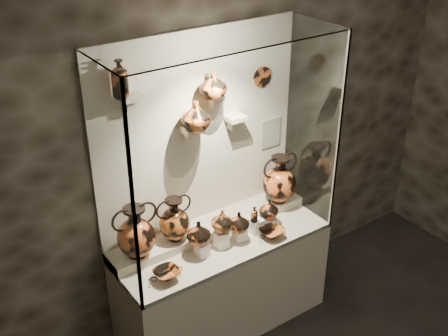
# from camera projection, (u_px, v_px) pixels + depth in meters

# --- Properties ---
(wall_back) EXTENTS (5.00, 0.02, 3.20)m
(wall_back) POSITION_uv_depth(u_px,v_px,m) (198.00, 135.00, 4.15)
(wall_back) COLOR #2E271D
(wall_back) RESTS_ON ground
(plinth) EXTENTS (1.70, 0.60, 0.80)m
(plinth) POSITION_uv_depth(u_px,v_px,m) (223.00, 285.00, 4.50)
(plinth) COLOR beige
(plinth) RESTS_ON floor
(front_tier) EXTENTS (1.68, 0.58, 0.03)m
(front_tier) POSITION_uv_depth(u_px,v_px,m) (223.00, 243.00, 4.30)
(front_tier) COLOR #C1B195
(front_tier) RESTS_ON plinth
(rear_tier) EXTENTS (1.70, 0.25, 0.10)m
(rear_tier) POSITION_uv_depth(u_px,v_px,m) (210.00, 228.00, 4.41)
(rear_tier) COLOR #C1B195
(rear_tier) RESTS_ON plinth
(back_panel) EXTENTS (1.70, 0.03, 1.60)m
(back_panel) POSITION_uv_depth(u_px,v_px,m) (198.00, 136.00, 4.15)
(back_panel) COLOR beige
(back_panel) RESTS_ON plinth
(glass_front) EXTENTS (1.70, 0.01, 1.60)m
(glass_front) POSITION_uv_depth(u_px,v_px,m) (248.00, 168.00, 3.71)
(glass_front) COLOR white
(glass_front) RESTS_ON plinth
(glass_left) EXTENTS (0.01, 0.60, 1.60)m
(glass_left) POSITION_uv_depth(u_px,v_px,m) (111.00, 186.00, 3.50)
(glass_left) COLOR white
(glass_left) RESTS_ON plinth
(glass_right) EXTENTS (0.01, 0.60, 1.60)m
(glass_right) POSITION_uv_depth(u_px,v_px,m) (312.00, 123.00, 4.35)
(glass_right) COLOR white
(glass_right) RESTS_ON plinth
(glass_top) EXTENTS (1.70, 0.60, 0.01)m
(glass_top) POSITION_uv_depth(u_px,v_px,m) (223.00, 39.00, 3.54)
(glass_top) COLOR white
(glass_top) RESTS_ON back_panel
(frame_post_left) EXTENTS (0.02, 0.02, 1.60)m
(frame_post_left) POSITION_uv_depth(u_px,v_px,m) (133.00, 206.00, 3.29)
(frame_post_left) COLOR gray
(frame_post_left) RESTS_ON plinth
(frame_post_right) EXTENTS (0.02, 0.02, 1.60)m
(frame_post_right) POSITION_uv_depth(u_px,v_px,m) (339.00, 137.00, 4.13)
(frame_post_right) COLOR gray
(frame_post_right) RESTS_ON plinth
(pedestal_a) EXTENTS (0.09, 0.09, 0.10)m
(pedestal_a) POSITION_uv_depth(u_px,v_px,m) (202.00, 249.00, 4.12)
(pedestal_a) COLOR white
(pedestal_a) RESTS_ON front_tier
(pedestal_b) EXTENTS (0.09, 0.09, 0.13)m
(pedestal_b) POSITION_uv_depth(u_px,v_px,m) (221.00, 239.00, 4.20)
(pedestal_b) COLOR white
(pedestal_b) RESTS_ON front_tier
(pedestal_c) EXTENTS (0.09, 0.09, 0.09)m
(pedestal_c) POSITION_uv_depth(u_px,v_px,m) (239.00, 234.00, 4.29)
(pedestal_c) COLOR white
(pedestal_c) RESTS_ON front_tier
(pedestal_d) EXTENTS (0.09, 0.09, 0.12)m
(pedestal_d) POSITION_uv_depth(u_px,v_px,m) (256.00, 226.00, 4.37)
(pedestal_d) COLOR white
(pedestal_d) RESTS_ON front_tier
(pedestal_e) EXTENTS (0.09, 0.09, 0.08)m
(pedestal_e) POSITION_uv_depth(u_px,v_px,m) (270.00, 222.00, 4.45)
(pedestal_e) COLOR white
(pedestal_e) RESTS_ON front_tier
(bracket_ul) EXTENTS (0.14, 0.12, 0.04)m
(bracket_ul) POSITION_uv_depth(u_px,v_px,m) (131.00, 97.00, 3.60)
(bracket_ul) COLOR beige
(bracket_ul) RESTS_ON back_panel
(bracket_ca) EXTENTS (0.14, 0.12, 0.04)m
(bracket_ca) POSITION_uv_depth(u_px,v_px,m) (192.00, 130.00, 4.00)
(bracket_ca) COLOR beige
(bracket_ca) RESTS_ON back_panel
(bracket_cb) EXTENTS (0.10, 0.12, 0.04)m
(bracket_cb) POSITION_uv_depth(u_px,v_px,m) (215.00, 98.00, 4.00)
(bracket_cb) COLOR beige
(bracket_cb) RESTS_ON back_panel
(bracket_cc) EXTENTS (0.14, 0.12, 0.04)m
(bracket_cc) POSITION_uv_depth(u_px,v_px,m) (235.00, 118.00, 4.19)
(bracket_cc) COLOR beige
(bracket_cc) RESTS_ON back_panel
(amphora_left) EXTENTS (0.33, 0.33, 0.40)m
(amphora_left) POSITION_uv_depth(u_px,v_px,m) (136.00, 232.00, 3.93)
(amphora_left) COLOR #CB5A27
(amphora_left) RESTS_ON rear_tier
(amphora_mid) EXTENTS (0.29, 0.29, 0.35)m
(amphora_mid) POSITION_uv_depth(u_px,v_px,m) (174.00, 219.00, 4.12)
(amphora_mid) COLOR #BC5A21
(amphora_mid) RESTS_ON rear_tier
(amphora_right) EXTENTS (0.37, 0.37, 0.41)m
(amphora_right) POSITION_uv_depth(u_px,v_px,m) (279.00, 179.00, 4.57)
(amphora_right) COLOR #CB5A27
(amphora_right) RESTS_ON rear_tier
(jug_a) EXTENTS (0.21, 0.21, 0.19)m
(jug_a) POSITION_uv_depth(u_px,v_px,m) (198.00, 233.00, 4.05)
(jug_a) COLOR #CB5A27
(jug_a) RESTS_ON pedestal_a
(jug_b) EXTENTS (0.21, 0.21, 0.17)m
(jug_b) POSITION_uv_depth(u_px,v_px,m) (222.00, 221.00, 4.15)
(jug_b) COLOR #BC5A21
(jug_b) RESTS_ON pedestal_b
(jug_c) EXTENTS (0.21, 0.21, 0.17)m
(jug_c) POSITION_uv_depth(u_px,v_px,m) (239.00, 222.00, 4.21)
(jug_c) COLOR #CB5A27
(jug_c) RESTS_ON pedestal_c
(jug_e) EXTENTS (0.19, 0.19, 0.16)m
(jug_e) POSITION_uv_depth(u_px,v_px,m) (268.00, 209.00, 4.39)
(jug_e) COLOR #CB5A27
(jug_e) RESTS_ON pedestal_e
(lekythos_small) EXTENTS (0.07, 0.07, 0.15)m
(lekythos_small) POSITION_uv_depth(u_px,v_px,m) (254.00, 213.00, 4.27)
(lekythos_small) COLOR #BC5A21
(lekythos_small) RESTS_ON pedestal_d
(kylix_left) EXTENTS (0.28, 0.26, 0.09)m
(kylix_left) POSITION_uv_depth(u_px,v_px,m) (166.00, 274.00, 3.88)
(kylix_left) COLOR #BC5A21
(kylix_left) RESTS_ON front_tier
(kylix_right) EXTENTS (0.26, 0.23, 0.09)m
(kylix_right) POSITION_uv_depth(u_px,v_px,m) (271.00, 232.00, 4.31)
(kylix_right) COLOR #CB5A27
(kylix_right) RESTS_ON front_tier
(lekythos_tall) EXTENTS (0.13, 0.13, 0.28)m
(lekythos_tall) POSITION_uv_depth(u_px,v_px,m) (120.00, 77.00, 3.48)
(lekythos_tall) COLOR #CB5A27
(lekythos_tall) RESTS_ON bracket_ul
(ovoid_vase_a) EXTENTS (0.26, 0.26, 0.22)m
(ovoid_vase_a) POSITION_uv_depth(u_px,v_px,m) (196.00, 116.00, 3.90)
(ovoid_vase_a) COLOR #BC5A21
(ovoid_vase_a) RESTS_ON bracket_ca
(ovoid_vase_b) EXTENTS (0.25, 0.25, 0.20)m
(ovoid_vase_b) POSITION_uv_depth(u_px,v_px,m) (213.00, 85.00, 3.89)
(ovoid_vase_b) COLOR #BC5A21
(ovoid_vase_b) RESTS_ON bracket_cb
(wall_plate) EXTENTS (0.16, 0.02, 0.16)m
(wall_plate) POSITION_uv_depth(u_px,v_px,m) (262.00, 77.00, 4.24)
(wall_plate) COLOR #AA4B21
(wall_plate) RESTS_ON back_panel
(info_placard) EXTENTS (0.19, 0.01, 0.25)m
(info_placard) POSITION_uv_depth(u_px,v_px,m) (271.00, 133.00, 4.54)
(info_placard) COLOR beige
(info_placard) RESTS_ON back_panel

